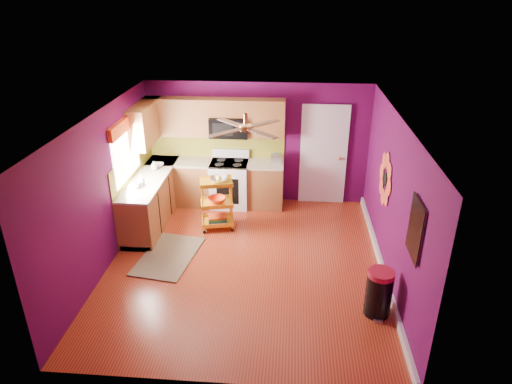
{
  "coord_description": "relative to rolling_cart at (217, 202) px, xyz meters",
  "views": [
    {
      "loc": [
        0.68,
        -6.35,
        4.29
      ],
      "look_at": [
        0.14,
        0.4,
        1.13
      ],
      "focal_mm": 32.0,
      "sensor_mm": 36.0,
      "label": 1
    }
  ],
  "objects": [
    {
      "name": "electric_range",
      "position": [
        0.1,
        1.01,
        -0.07
      ],
      "size": [
        0.76,
        0.66,
        1.13
      ],
      "color": "white",
      "rests_on": "ground"
    },
    {
      "name": "ground",
      "position": [
        0.65,
        -1.17,
        -0.55
      ],
      "size": [
        5.0,
        5.0,
        0.0
      ],
      "primitive_type": "plane",
      "color": "maroon",
      "rests_on": "ground"
    },
    {
      "name": "counter_cup",
      "position": [
        -1.36,
        -0.36,
        0.44
      ],
      "size": [
        0.13,
        0.13,
        0.11
      ],
      "primitive_type": "imported",
      "color": "white",
      "rests_on": "lower_cabinets"
    },
    {
      "name": "lower_cabinets",
      "position": [
        -0.7,
        0.65,
        -0.12
      ],
      "size": [
        2.81,
        2.31,
        0.94
      ],
      "color": "brown",
      "rests_on": "ground"
    },
    {
      "name": "trash_can",
      "position": [
        2.61,
        -2.26,
        -0.2
      ],
      "size": [
        0.41,
        0.43,
        0.7
      ],
      "color": "black",
      "rests_on": "ground"
    },
    {
      "name": "soap_bottle_a",
      "position": [
        -1.32,
        -0.24,
        0.5
      ],
      "size": [
        0.09,
        0.1,
        0.21
      ],
      "primitive_type": "imported",
      "color": "#EA3F72",
      "rests_on": "lower_cabinets"
    },
    {
      "name": "counter_dish",
      "position": [
        -1.28,
        0.67,
        0.42
      ],
      "size": [
        0.24,
        0.24,
        0.06
      ],
      "primitive_type": "imported",
      "color": "white",
      "rests_on": "lower_cabinets"
    },
    {
      "name": "upper_cabinetry",
      "position": [
        -0.59,
        1.01,
        1.25
      ],
      "size": [
        2.8,
        2.3,
        1.26
      ],
      "color": "brown",
      "rests_on": "ground"
    },
    {
      "name": "toaster",
      "position": [
        1.05,
        1.08,
        0.48
      ],
      "size": [
        0.22,
        0.15,
        0.18
      ],
      "primitive_type": "cube",
      "color": "beige",
      "rests_on": "lower_cabinets"
    },
    {
      "name": "left_window",
      "position": [
        -1.57,
        -0.12,
        1.19
      ],
      "size": [
        0.08,
        1.35,
        1.08
      ],
      "color": "white",
      "rests_on": "ground"
    },
    {
      "name": "ceiling_fan",
      "position": [
        0.65,
        -0.97,
        1.74
      ],
      "size": [
        1.01,
        1.01,
        0.26
      ],
      "color": "#BF8C3F",
      "rests_on": "ground"
    },
    {
      "name": "panel_door",
      "position": [
        2.0,
        1.3,
        0.48
      ],
      "size": [
        0.95,
        0.11,
        2.15
      ],
      "color": "white",
      "rests_on": "ground"
    },
    {
      "name": "rolling_cart",
      "position": [
        0.0,
        0.0,
        0.0
      ],
      "size": [
        0.67,
        0.55,
        1.07
      ],
      "color": "gold",
      "rests_on": "ground"
    },
    {
      "name": "right_wall_art",
      "position": [
        2.88,
        -1.5,
        0.89
      ],
      "size": [
        0.04,
        2.74,
        1.04
      ],
      "color": "black",
      "rests_on": "ground"
    },
    {
      "name": "shag_rug",
      "position": [
        -0.69,
        -1.07,
        -0.54
      ],
      "size": [
        1.05,
        1.49,
        0.02
      ],
      "primitive_type": "cube",
      "rotation": [
        0.0,
        0.0,
        -0.15
      ],
      "color": "black",
      "rests_on": "ground"
    },
    {
      "name": "teal_kettle",
      "position": [
        1.03,
        1.1,
        0.47
      ],
      "size": [
        0.18,
        0.18,
        0.21
      ],
      "color": "#12668C",
      "rests_on": "lower_cabinets"
    },
    {
      "name": "room_envelope",
      "position": [
        0.67,
        -1.17,
        1.08
      ],
      "size": [
        4.54,
        5.04,
        2.52
      ],
      "color": "#4F0942",
      "rests_on": "ground"
    },
    {
      "name": "soap_bottle_b",
      "position": [
        -1.3,
        0.5,
        0.48
      ],
      "size": [
        0.14,
        0.14,
        0.18
      ],
      "primitive_type": "imported",
      "color": "white",
      "rests_on": "lower_cabinets"
    }
  ]
}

